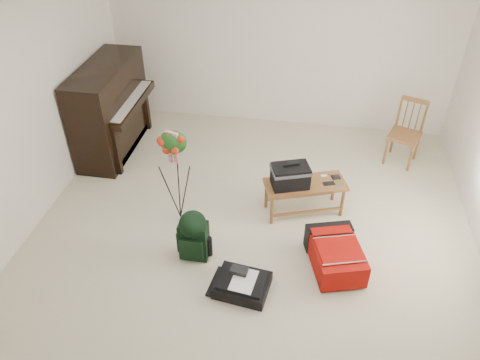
% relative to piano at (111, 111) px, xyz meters
% --- Properties ---
extents(floor, '(5.00, 5.50, 0.01)m').
position_rel_piano_xyz_m(floor, '(2.19, -1.60, -0.60)').
color(floor, beige).
rests_on(floor, ground).
extents(ceiling, '(5.00, 5.50, 0.01)m').
position_rel_piano_xyz_m(ceiling, '(2.19, -1.60, 1.90)').
color(ceiling, white).
rests_on(ceiling, wall_back).
extents(wall_back, '(5.00, 0.04, 2.50)m').
position_rel_piano_xyz_m(wall_back, '(2.19, 1.15, 0.65)').
color(wall_back, white).
rests_on(wall_back, floor).
extents(wall_left, '(0.04, 5.50, 2.50)m').
position_rel_piano_xyz_m(wall_left, '(-0.31, -1.60, 0.65)').
color(wall_left, white).
rests_on(wall_left, floor).
extents(piano, '(0.71, 1.50, 1.25)m').
position_rel_piano_xyz_m(piano, '(0.00, 0.00, 0.00)').
color(piano, black).
rests_on(piano, floor).
extents(bench, '(1.01, 0.67, 0.73)m').
position_rel_piano_xyz_m(bench, '(2.61, -0.97, -0.09)').
color(bench, '#9C6433').
rests_on(bench, floor).
extents(dining_chair, '(0.50, 0.50, 0.90)m').
position_rel_piano_xyz_m(dining_chair, '(4.00, 0.35, -0.16)').
color(dining_chair, '#9C6433').
rests_on(dining_chair, floor).
extents(red_suitcase, '(0.66, 0.84, 0.31)m').
position_rel_piano_xyz_m(red_suitcase, '(3.13, -1.75, -0.44)').
color(red_suitcase, red).
rests_on(red_suitcase, floor).
extents(black_duffel, '(0.57, 0.48, 0.22)m').
position_rel_piano_xyz_m(black_duffel, '(2.22, -2.28, -0.52)').
color(black_duffel, black).
rests_on(black_duffel, floor).
extents(green_backpack, '(0.30, 0.29, 0.60)m').
position_rel_piano_xyz_m(green_backpack, '(1.64, -1.91, -0.27)').
color(green_backpack, black).
rests_on(green_backpack, floor).
extents(flower_stand, '(0.49, 0.49, 1.23)m').
position_rel_piano_xyz_m(flower_stand, '(1.31, -1.32, -0.00)').
color(flower_stand, black).
rests_on(flower_stand, floor).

